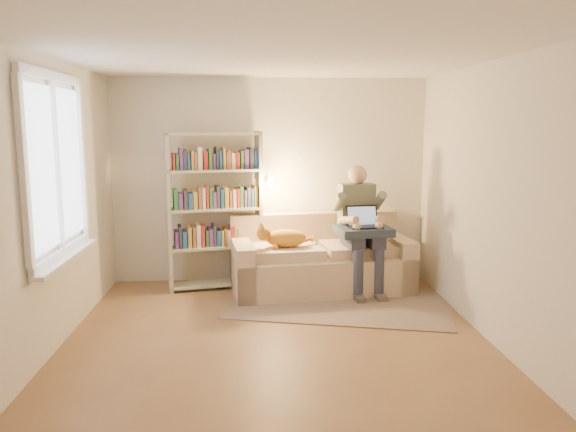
{
  "coord_description": "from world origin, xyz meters",
  "views": [
    {
      "loc": [
        -0.2,
        -4.95,
        2.02
      ],
      "look_at": [
        0.16,
        1.0,
        1.05
      ],
      "focal_mm": 35.0,
      "sensor_mm": 36.0,
      "label": 1
    }
  ],
  "objects": [
    {
      "name": "cat",
      "position": [
        0.11,
        1.54,
        0.7
      ],
      "size": [
        0.71,
        0.32,
        0.27
      ],
      "rotation": [
        0.0,
        0.0,
        0.13
      ],
      "color": "gold",
      "rests_on": "sofa"
    },
    {
      "name": "person",
      "position": [
        1.07,
        1.64,
        0.86
      ],
      "size": [
        0.49,
        0.72,
        1.53
      ],
      "rotation": [
        0.0,
        0.0,
        0.13
      ],
      "color": "slate",
      "rests_on": "sofa"
    },
    {
      "name": "laptop",
      "position": [
        1.11,
        1.51,
        0.89
      ],
      "size": [
        0.41,
        0.35,
        0.33
      ],
      "rotation": [
        0.0,
        0.0,
        0.13
      ],
      "color": "black",
      "rests_on": "blanket"
    },
    {
      "name": "window",
      "position": [
        -1.95,
        0.2,
        1.38
      ],
      "size": [
        0.12,
        1.52,
        1.69
      ],
      "color": "white",
      "rests_on": "wall_left"
    },
    {
      "name": "floor",
      "position": [
        0.0,
        0.0,
        0.0
      ],
      "size": [
        4.5,
        4.5,
        0.0
      ],
      "primitive_type": "plane",
      "color": "brown",
      "rests_on": "ground"
    },
    {
      "name": "blanket",
      "position": [
        1.11,
        1.5,
        0.78
      ],
      "size": [
        0.67,
        0.58,
        0.09
      ],
      "primitive_type": "cube",
      "rotation": [
        0.0,
        0.0,
        0.13
      ],
      "color": "#253242",
      "rests_on": "person"
    },
    {
      "name": "wall_left",
      "position": [
        -2.0,
        0.0,
        1.3
      ],
      "size": [
        0.02,
        4.5,
        2.6
      ],
      "primitive_type": "cube",
      "color": "silver",
      "rests_on": "floor"
    },
    {
      "name": "bookshelf",
      "position": [
        -0.68,
        1.9,
        1.07
      ],
      "size": [
        1.32,
        0.53,
        1.94
      ],
      "rotation": [
        0.0,
        0.0,
        0.21
      ],
      "color": "beige",
      "rests_on": "floor"
    },
    {
      "name": "ceiling",
      "position": [
        0.0,
        0.0,
        2.6
      ],
      "size": [
        4.0,
        4.5,
        0.02
      ],
      "primitive_type": "cube",
      "color": "white",
      "rests_on": "wall_back"
    },
    {
      "name": "rug",
      "position": [
        0.75,
        1.14,
        0.01
      ],
      "size": [
        2.7,
        1.96,
        0.01
      ],
      "primitive_type": "cube",
      "rotation": [
        0.0,
        0.0,
        -0.23
      ],
      "color": "#806E5D",
      "rests_on": "floor"
    },
    {
      "name": "wall_right",
      "position": [
        2.0,
        0.0,
        1.3
      ],
      "size": [
        0.02,
        4.5,
        2.6
      ],
      "primitive_type": "cube",
      "color": "silver",
      "rests_on": "floor"
    },
    {
      "name": "sofa",
      "position": [
        0.6,
        1.75,
        0.33
      ],
      "size": [
        2.25,
        1.23,
        0.91
      ],
      "rotation": [
        0.0,
        0.0,
        0.13
      ],
      "color": "beige",
      "rests_on": "floor"
    },
    {
      "name": "wall_front",
      "position": [
        0.0,
        -2.25,
        1.3
      ],
      "size": [
        4.0,
        0.02,
        2.6
      ],
      "primitive_type": "cube",
      "color": "silver",
      "rests_on": "floor"
    },
    {
      "name": "wall_back",
      "position": [
        0.0,
        2.25,
        1.3
      ],
      "size": [
        4.0,
        0.02,
        2.6
      ],
      "primitive_type": "cube",
      "color": "silver",
      "rests_on": "floor"
    }
  ]
}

